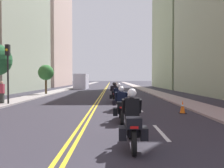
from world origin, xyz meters
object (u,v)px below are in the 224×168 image
at_px(motorcycle_5, 115,90).
at_px(parked_truck, 81,82).
at_px(motorcycle_3, 113,94).
at_px(pedestrian_0, 0,93).
at_px(motorcycle_2, 118,99).
at_px(motorcycle_0, 131,124).
at_px(motorcycle_1, 120,107).
at_px(traffic_cone_0, 181,107).
at_px(street_tree_0, 45,73).
at_px(traffic_light_near, 6,63).
at_px(motorcycle_4, 116,92).

bearing_deg(motorcycle_5, parked_truck, 108.93).
bearing_deg(motorcycle_3, pedestrian_0, -170.97).
bearing_deg(motorcycle_2, motorcycle_5, 89.55).
height_order(motorcycle_0, motorcycle_2, motorcycle_0).
height_order(motorcycle_1, traffic_cone_0, motorcycle_1).
bearing_deg(motorcycle_2, traffic_cone_0, -20.33).
relative_size(pedestrian_0, street_tree_0, 0.49).
bearing_deg(traffic_cone_0, traffic_light_near, 161.98).
bearing_deg(motorcycle_5, pedestrian_0, -136.54).
bearing_deg(motorcycle_1, street_tree_0, 117.08).
bearing_deg(traffic_cone_0, parked_truck, 108.15).
distance_m(motorcycle_1, traffic_cone_0, 4.19).
distance_m(motorcycle_1, street_tree_0, 18.34).
bearing_deg(motorcycle_3, motorcycle_0, -90.45).
relative_size(street_tree_0, parked_truck, 0.55).
xyz_separation_m(motorcycle_2, pedestrian_0, (-8.56, 2.67, 0.24)).
height_order(motorcycle_4, street_tree_0, street_tree_0).
relative_size(traffic_cone_0, traffic_light_near, 0.16).
bearing_deg(street_tree_0, pedestrian_0, -91.50).
height_order(motorcycle_2, motorcycle_4, motorcycle_2).
distance_m(traffic_cone_0, parked_truck, 31.21).
xyz_separation_m(motorcycle_0, motorcycle_2, (-0.16, 7.36, -0.01)).
xyz_separation_m(motorcycle_3, motorcycle_5, (0.30, 6.77, -0.01)).
distance_m(motorcycle_3, motorcycle_4, 3.22).
distance_m(motorcycle_0, motorcycle_3, 11.73).
relative_size(traffic_cone_0, pedestrian_0, 0.41).
height_order(motorcycle_1, parked_truck, parked_truck).
distance_m(motorcycle_4, street_tree_0, 10.04).
xyz_separation_m(motorcycle_2, traffic_light_near, (-7.98, 2.45, 2.39)).
height_order(motorcycle_2, traffic_light_near, traffic_light_near).
relative_size(motorcycle_1, traffic_cone_0, 3.10).
relative_size(motorcycle_2, traffic_light_near, 0.51).
height_order(motorcycle_1, traffic_light_near, traffic_light_near).
bearing_deg(motorcycle_1, traffic_cone_0, 32.56).
distance_m(motorcycle_2, pedestrian_0, 8.98).
bearing_deg(motorcycle_0, motorcycle_1, 93.43).
relative_size(traffic_light_near, parked_truck, 0.68).
relative_size(motorcycle_0, parked_truck, 0.34).
relative_size(motorcycle_1, traffic_light_near, 0.51).
height_order(motorcycle_3, street_tree_0, street_tree_0).
height_order(motorcycle_2, traffic_cone_0, motorcycle_2).
height_order(motorcycle_0, street_tree_0, street_tree_0).
height_order(motorcycle_3, traffic_light_near, traffic_light_near).
xyz_separation_m(traffic_cone_0, street_tree_0, (-11.84, 13.97, 2.29)).
relative_size(motorcycle_1, parked_truck, 0.34).
xyz_separation_m(motorcycle_1, pedestrian_0, (-8.58, 6.23, 0.28)).
bearing_deg(traffic_light_near, motorcycle_5, 47.19).
bearing_deg(pedestrian_0, motorcycle_0, -41.89).
relative_size(motorcycle_3, motorcycle_4, 1.11).
bearing_deg(traffic_cone_0, motorcycle_1, -147.36).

